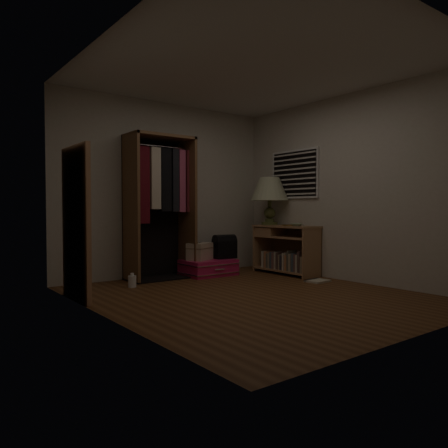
{
  "coord_description": "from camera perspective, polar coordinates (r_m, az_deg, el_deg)",
  "views": [
    {
      "loc": [
        -3.3,
        -3.8,
        1.01
      ],
      "look_at": [
        0.3,
        0.95,
        0.8
      ],
      "focal_mm": 35.0,
      "sensor_mm": 36.0,
      "label": 1
    }
  ],
  "objects": [
    {
      "name": "floor_book",
      "position": [
        6.22,
        12.01,
        -7.26
      ],
      "size": [
        0.32,
        0.26,
        0.03
      ],
      "rotation": [
        0.0,
        0.0,
        0.07
      ],
      "color": "beige",
      "rests_on": "ground"
    },
    {
      "name": "ceramic_bowl",
      "position": [
        6.59,
        9.49,
        -0.1
      ],
      "size": [
        0.22,
        0.22,
        0.04
      ],
      "primitive_type": "imported",
      "rotation": [
        0.0,
        0.0,
        0.42
      ],
      "color": "#97B59A",
      "rests_on": "console_bookshelf"
    },
    {
      "name": "open_wardrobe",
      "position": [
        6.36,
        -8.22,
        3.84
      ],
      "size": [
        0.99,
        0.5,
        2.05
      ],
      "color": "brown",
      "rests_on": "ground"
    },
    {
      "name": "console_bookshelf",
      "position": [
        6.86,
        7.85,
        -3.11
      ],
      "size": [
        0.42,
        1.12,
        0.75
      ],
      "color": "#9E714C",
      "rests_on": "ground"
    },
    {
      "name": "train_case",
      "position": [
        6.56,
        -3.19,
        -3.59
      ],
      "size": [
        0.46,
        0.4,
        0.28
      ],
      "rotation": [
        0.0,
        0.0,
        0.43
      ],
      "color": "#BCAA90",
      "rests_on": "pink_suitcase"
    },
    {
      "name": "pink_suitcase",
      "position": [
        6.64,
        -2.06,
        -5.69
      ],
      "size": [
        0.79,
        0.58,
        0.24
      ],
      "rotation": [
        0.0,
        0.0,
        0.01
      ],
      "color": "#C41751",
      "rests_on": "ground"
    },
    {
      "name": "ground",
      "position": [
        5.13,
        3.8,
        -9.34
      ],
      "size": [
        4.0,
        4.0,
        0.0
      ],
      "primitive_type": "plane",
      "color": "#543018",
      "rests_on": "ground"
    },
    {
      "name": "room_walls",
      "position": [
        5.14,
        4.15,
        7.49
      ],
      "size": [
        3.52,
        4.02,
        2.6
      ],
      "color": "beige",
      "rests_on": "ground"
    },
    {
      "name": "table_lamp",
      "position": [
        7.08,
        5.98,
        4.41
      ],
      "size": [
        0.79,
        0.79,
        0.76
      ],
      "rotation": [
        0.0,
        0.0,
        0.37
      ],
      "color": "#454E25",
      "rests_on": "console_bookshelf"
    },
    {
      "name": "floor_mirror",
      "position": [
        5.06,
        -18.75,
        0.1
      ],
      "size": [
        0.06,
        0.8,
        1.7
      ],
      "color": "#B37C57",
      "rests_on": "ground"
    },
    {
      "name": "white_jug",
      "position": [
        5.77,
        -11.91,
        -7.32
      ],
      "size": [
        0.11,
        0.11,
        0.18
      ],
      "rotation": [
        0.0,
        0.0,
        -0.04
      ],
      "color": "white",
      "rests_on": "ground"
    },
    {
      "name": "brass_tray",
      "position": [
        6.74,
        8.78,
        -0.15
      ],
      "size": [
        0.33,
        0.33,
        0.02
      ],
      "rotation": [
        0.0,
        0.0,
        0.17
      ],
      "color": "#A98841",
      "rests_on": "console_bookshelf"
    },
    {
      "name": "black_bag",
      "position": [
        6.78,
        0.06,
        -2.91
      ],
      "size": [
        0.36,
        0.26,
        0.37
      ],
      "rotation": [
        0.0,
        0.0,
        -0.13
      ],
      "color": "black",
      "rests_on": "pink_suitcase"
    }
  ]
}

